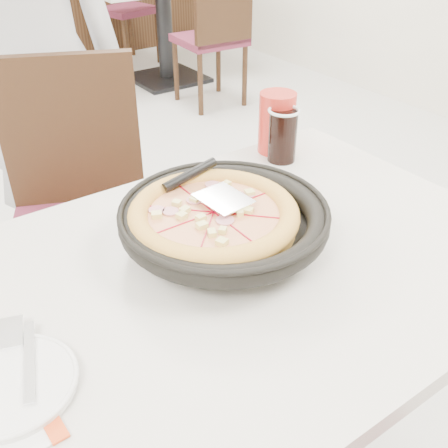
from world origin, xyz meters
TOP-DOWN VIEW (x-y plane):
  - floor at (0.00, 0.00)m, footprint 7.00×7.00m
  - main_table at (0.23, -0.61)m, footprint 1.27×0.92m
  - chair_far at (0.18, 0.09)m, footprint 0.55×0.55m
  - trivet at (0.23, -0.53)m, footprint 0.13×0.13m
  - pizza_pan at (0.26, -0.55)m, footprint 0.37×0.37m
  - pizza at (0.24, -0.55)m, footprint 0.35×0.35m
  - pizza_server at (0.28, -0.53)m, footprint 0.09×0.11m
  - side_plate at (-0.19, -0.67)m, footprint 0.20×0.20m
  - fork at (-0.15, -0.65)m, footprint 0.06×0.16m
  - cola_glass at (0.61, -0.33)m, footprint 0.08×0.08m
  - red_cup at (0.63, -0.27)m, footprint 0.11×0.11m
  - diner_person at (0.30, 0.62)m, footprint 0.70×0.56m
  - bg_table_right at (1.85, 2.50)m, footprint 1.22×0.83m
  - bg_chair_right_near at (1.84, 1.85)m, footprint 0.45×0.45m
  - bg_chair_right_far at (1.82, 3.11)m, footprint 0.50×0.50m

SIDE VIEW (x-z plane):
  - floor at x=0.00m, z-range 0.00..0.00m
  - main_table at x=0.23m, z-range 0.00..0.75m
  - bg_table_right at x=1.85m, z-range 0.00..0.75m
  - chair_far at x=0.18m, z-range 0.00..0.95m
  - bg_chair_right_near at x=1.84m, z-range 0.00..0.95m
  - bg_chair_right_far at x=1.82m, z-range 0.00..0.95m
  - side_plate at x=-0.19m, z-range 0.75..0.77m
  - trivet at x=0.23m, z-range 0.75..0.79m
  - fork at x=-0.15m, z-range 0.77..0.77m
  - pizza_pan at x=0.26m, z-range 0.79..0.80m
  - pizza at x=0.24m, z-range 0.80..0.82m
  - cola_glass at x=0.61m, z-range 0.75..0.88m
  - red_cup at x=0.63m, z-range 0.75..0.91m
  - diner_person at x=0.30m, z-range 0.00..1.67m
  - pizza_server at x=0.28m, z-range 0.84..0.84m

